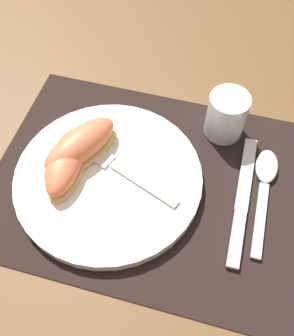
{
  "coord_description": "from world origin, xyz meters",
  "views": [
    {
      "loc": [
        0.08,
        -0.29,
        0.51
      ],
      "look_at": [
        -0.0,
        0.01,
        0.02
      ],
      "focal_mm": 42.0,
      "sensor_mm": 36.0,
      "label": 1
    }
  ],
  "objects_px": {
    "citrus_wedge_1": "(69,155)",
    "plate": "(109,178)",
    "spoon": "(265,180)",
    "juice_glass": "(226,117)",
    "citrus_wedge_0": "(80,146)",
    "knife": "(242,201)",
    "fork": "(114,166)",
    "citrus_wedge_2": "(66,163)"
  },
  "relations": [
    {
      "from": "knife",
      "to": "spoon",
      "type": "height_order",
      "value": "spoon"
    },
    {
      "from": "knife",
      "to": "citrus_wedge_2",
      "type": "distance_m",
      "value": 0.26
    },
    {
      "from": "spoon",
      "to": "citrus_wedge_0",
      "type": "height_order",
      "value": "citrus_wedge_0"
    },
    {
      "from": "fork",
      "to": "citrus_wedge_1",
      "type": "xyz_separation_m",
      "value": [
        -0.07,
        -0.01,
        0.01
      ]
    },
    {
      "from": "plate",
      "to": "knife",
      "type": "xyz_separation_m",
      "value": [
        0.2,
        0.02,
        -0.01
      ]
    },
    {
      "from": "knife",
      "to": "spoon",
      "type": "xyz_separation_m",
      "value": [
        0.03,
        0.04,
        0.0
      ]
    },
    {
      "from": "fork",
      "to": "citrus_wedge_0",
      "type": "bearing_deg",
      "value": 169.87
    },
    {
      "from": "juice_glass",
      "to": "citrus_wedge_0",
      "type": "distance_m",
      "value": 0.23
    },
    {
      "from": "citrus_wedge_1",
      "to": "plate",
      "type": "bearing_deg",
      "value": -7.82
    },
    {
      "from": "plate",
      "to": "citrus_wedge_0",
      "type": "distance_m",
      "value": 0.06
    },
    {
      "from": "juice_glass",
      "to": "citrus_wedge_0",
      "type": "relative_size",
      "value": 0.53
    },
    {
      "from": "juice_glass",
      "to": "citrus_wedge_2",
      "type": "relative_size",
      "value": 0.6
    },
    {
      "from": "juice_glass",
      "to": "fork",
      "type": "bearing_deg",
      "value": -139.63
    },
    {
      "from": "spoon",
      "to": "citrus_wedge_1",
      "type": "bearing_deg",
      "value": -169.64
    },
    {
      "from": "juice_glass",
      "to": "citrus_wedge_1",
      "type": "height_order",
      "value": "juice_glass"
    },
    {
      "from": "spoon",
      "to": "fork",
      "type": "distance_m",
      "value": 0.23
    },
    {
      "from": "plate",
      "to": "fork",
      "type": "height_order",
      "value": "fork"
    },
    {
      "from": "juice_glass",
      "to": "citrus_wedge_1",
      "type": "bearing_deg",
      "value": -147.85
    },
    {
      "from": "juice_glass",
      "to": "citrus_wedge_0",
      "type": "height_order",
      "value": "juice_glass"
    },
    {
      "from": "plate",
      "to": "spoon",
      "type": "bearing_deg",
      "value": 15.12
    },
    {
      "from": "knife",
      "to": "fork",
      "type": "distance_m",
      "value": 0.19
    },
    {
      "from": "juice_glass",
      "to": "knife",
      "type": "xyz_separation_m",
      "value": [
        0.05,
        -0.12,
        -0.03
      ]
    },
    {
      "from": "knife",
      "to": "fork",
      "type": "bearing_deg",
      "value": 179.83
    },
    {
      "from": "citrus_wedge_0",
      "to": "spoon",
      "type": "bearing_deg",
      "value": 7.0
    },
    {
      "from": "plate",
      "to": "juice_glass",
      "type": "distance_m",
      "value": 0.21
    },
    {
      "from": "citrus_wedge_1",
      "to": "spoon",
      "type": "bearing_deg",
      "value": 10.36
    },
    {
      "from": "knife",
      "to": "spoon",
      "type": "relative_size",
      "value": 1.2
    },
    {
      "from": "citrus_wedge_0",
      "to": "citrus_wedge_1",
      "type": "distance_m",
      "value": 0.02
    },
    {
      "from": "citrus_wedge_0",
      "to": "citrus_wedge_1",
      "type": "xyz_separation_m",
      "value": [
        -0.01,
        -0.02,
        -0.0
      ]
    },
    {
      "from": "fork",
      "to": "citrus_wedge_0",
      "type": "xyz_separation_m",
      "value": [
        -0.05,
        0.01,
        0.02
      ]
    },
    {
      "from": "plate",
      "to": "knife",
      "type": "distance_m",
      "value": 0.2
    },
    {
      "from": "knife",
      "to": "citrus_wedge_2",
      "type": "height_order",
      "value": "citrus_wedge_2"
    },
    {
      "from": "citrus_wedge_0",
      "to": "citrus_wedge_1",
      "type": "bearing_deg",
      "value": -120.34
    },
    {
      "from": "juice_glass",
      "to": "knife",
      "type": "bearing_deg",
      "value": -68.68
    },
    {
      "from": "spoon",
      "to": "plate",
      "type": "bearing_deg",
      "value": -164.88
    },
    {
      "from": "plate",
      "to": "fork",
      "type": "xyz_separation_m",
      "value": [
        0.0,
        0.02,
        0.01
      ]
    },
    {
      "from": "juice_glass",
      "to": "spoon",
      "type": "height_order",
      "value": "juice_glass"
    },
    {
      "from": "knife",
      "to": "fork",
      "type": "height_order",
      "value": "fork"
    },
    {
      "from": "spoon",
      "to": "citrus_wedge_2",
      "type": "relative_size",
      "value": 1.42
    },
    {
      "from": "citrus_wedge_2",
      "to": "fork",
      "type": "bearing_deg",
      "value": 18.48
    },
    {
      "from": "knife",
      "to": "citrus_wedge_2",
      "type": "xyz_separation_m",
      "value": [
        -0.26,
        -0.02,
        0.03
      ]
    },
    {
      "from": "plate",
      "to": "juice_glass",
      "type": "height_order",
      "value": "juice_glass"
    }
  ]
}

